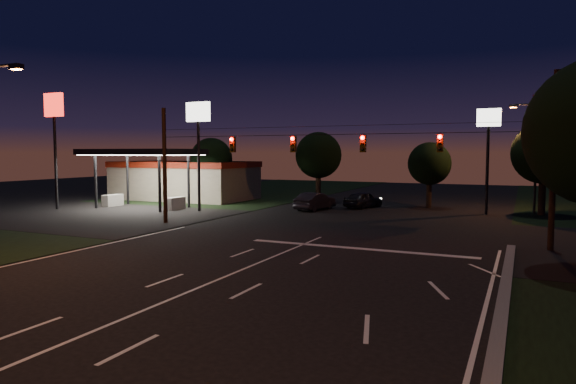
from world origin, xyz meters
The scene contains 18 objects.
ground centered at (0.00, 0.00, 0.00)m, with size 140.00×140.00×0.00m, color black.
cross_street_left centered at (-20.00, 16.00, 0.00)m, with size 20.00×16.00×0.02m, color black.
center_line centered at (0.00, -6.00, 0.01)m, with size 0.14×40.00×0.01m, color silver.
stop_bar centered at (3.00, 11.50, 0.01)m, with size 12.00×0.50×0.01m, color silver.
utility_pole_right centered at (12.00, 15.00, 0.00)m, with size 0.30×0.30×9.00m, color black.
utility_pole_left centered at (-12.00, 15.00, 0.00)m, with size 0.28×0.28×8.00m, color black.
signal_span centered at (0.00, 14.96, 5.50)m, with size 24.00×0.40×1.56m.
gas_station centered at (-21.86, 30.39, 2.38)m, with size 14.20×16.10×5.25m.
pole_sign_left_near centered at (-14.00, 22.00, 6.98)m, with size 2.20×0.30×9.10m.
pole_sign_left_far centered at (-26.00, 18.00, 7.61)m, with size 2.00×0.30×10.00m.
pole_sign_right centered at (8.00, 30.00, 6.24)m, with size 1.80×0.30×8.40m.
street_light_right_far centered at (11.24, 32.00, 5.24)m, with size 2.20×0.35×9.00m.
tree_far_a centered at (-17.98, 30.12, 4.26)m, with size 4.20×4.20×6.42m.
tree_far_b centered at (-7.98, 34.13, 4.61)m, with size 4.60×4.60×6.98m.
tree_far_c centered at (3.02, 33.10, 3.90)m, with size 3.80×3.80×5.86m.
tree_far_d centered at (12.02, 31.13, 4.83)m, with size 4.80×4.80×7.30m.
car_oncoming_a centered at (-2.36, 30.62, 0.74)m, with size 1.75×4.35×1.48m, color black.
car_oncoming_b centered at (-5.57, 27.08, 0.75)m, with size 1.60×4.58×1.51m, color black.
Camera 1 is at (10.69, -13.71, 4.94)m, focal length 32.00 mm.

